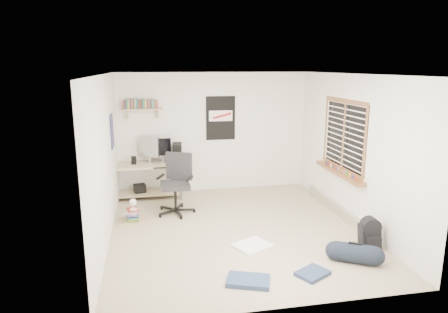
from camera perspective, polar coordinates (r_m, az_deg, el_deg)
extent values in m
cube|color=gray|center=(6.68, 1.72, -10.35)|extent=(4.00, 4.50, 0.01)
cube|color=white|center=(6.15, 1.88, 11.71)|extent=(4.00, 4.50, 0.01)
cube|color=silver|center=(8.47, -1.51, 3.48)|extent=(4.00, 0.01, 2.50)
cube|color=silver|center=(6.19, -16.65, -0.55)|extent=(0.01, 4.50, 2.50)
cube|color=silver|center=(7.00, 18.03, 0.87)|extent=(0.01, 4.50, 2.50)
cube|color=#D0AC90|center=(8.25, -11.06, -3.32)|extent=(1.54, 0.79, 0.68)
cube|color=#949498|center=(8.18, -10.60, 0.41)|extent=(0.40, 0.24, 0.43)
cube|color=#9F9EA3|center=(8.19, -8.76, 0.40)|extent=(0.37, 0.11, 0.41)
cube|color=black|center=(8.20, -6.70, 0.46)|extent=(0.22, 0.40, 0.40)
cube|color=black|center=(7.91, -8.58, -1.47)|extent=(0.42, 0.17, 0.02)
cube|color=black|center=(8.16, -12.76, -0.62)|extent=(0.10, 0.10, 0.18)
cube|color=black|center=(7.90, -7.24, -0.92)|extent=(0.08, 0.08, 0.16)
cube|color=#242426|center=(7.26, -6.99, -4.37)|extent=(0.94, 0.94, 1.09)
cube|color=tan|center=(8.18, -11.54, 6.64)|extent=(0.80, 0.22, 0.24)
cube|color=black|center=(8.43, -0.48, 5.50)|extent=(0.62, 0.03, 0.92)
cube|color=navy|center=(7.31, -15.71, 3.50)|extent=(0.02, 0.42, 0.60)
cube|color=brown|center=(7.20, 16.63, 2.90)|extent=(0.10, 1.50, 1.26)
cube|color=#B7B2A8|center=(7.54, 16.00, -7.33)|extent=(0.08, 2.50, 0.18)
cube|color=black|center=(6.28, 20.07, -10.69)|extent=(0.30, 0.25, 0.38)
cylinder|color=black|center=(5.86, 18.17, -12.94)|extent=(0.36, 0.36, 0.52)
cube|color=white|center=(6.07, 4.04, -12.60)|extent=(0.64, 0.60, 0.04)
cube|color=navy|center=(5.17, 3.50, -17.28)|extent=(0.61, 0.49, 0.06)
cube|color=#22304E|center=(5.45, 12.53, -15.98)|extent=(0.49, 0.46, 0.05)
cube|color=brown|center=(7.14, -12.91, -7.80)|extent=(0.52, 0.44, 0.33)
cube|color=white|center=(7.04, -12.85, -6.10)|extent=(0.19, 0.24, 0.21)
cube|color=black|center=(8.34, -11.92, -4.78)|extent=(0.27, 0.27, 0.25)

